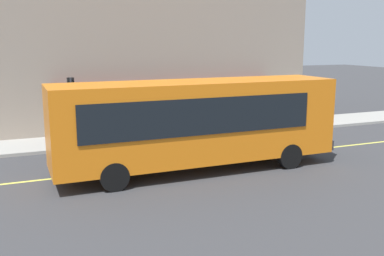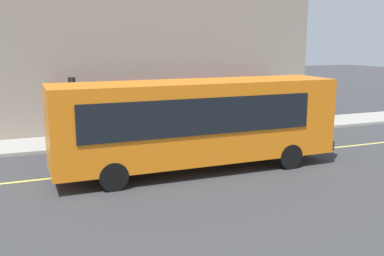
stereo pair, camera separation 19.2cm
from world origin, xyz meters
TOP-DOWN VIEW (x-y plane):
  - ground at (0.00, 0.00)m, footprint 120.00×120.00m
  - sidewalk at (0.00, 5.41)m, footprint 80.00×3.02m
  - lane_centre_stripe at (0.00, 0.00)m, footprint 36.00×0.16m
  - storefront_building at (0.96, 11.53)m, footprint 18.03×9.84m
  - bus at (-0.61, -1.04)m, footprint 11.14×2.64m
  - traffic_light at (-4.64, 4.40)m, footprint 0.30×0.52m
  - car_silver at (5.24, 2.84)m, footprint 4.33×1.93m
  - pedestrian_waiting at (8.83, 5.55)m, footprint 0.34×0.34m

SIDE VIEW (x-z plane):
  - ground at x=0.00m, z-range 0.00..0.00m
  - lane_centre_stripe at x=0.00m, z-range 0.00..0.01m
  - sidewalk at x=0.00m, z-range 0.00..0.15m
  - car_silver at x=5.24m, z-range -0.02..1.50m
  - pedestrian_waiting at x=8.83m, z-range 0.31..1.96m
  - bus at x=-0.61m, z-range 0.24..3.74m
  - traffic_light at x=-4.64m, z-range 0.93..4.13m
  - storefront_building at x=0.96m, z-range -0.01..11.41m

